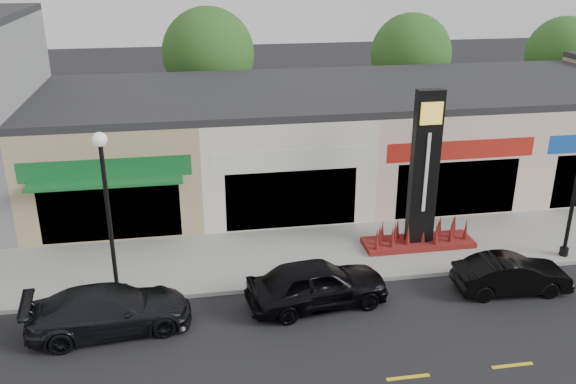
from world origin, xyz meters
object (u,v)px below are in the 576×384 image
object	(u,v)px
car_black_conv	(512,275)
car_dark_sedan	(109,310)
car_black_sedan	(317,284)
pylon_sign	(422,193)
lamp_west_near	(107,199)

from	to	relation	value
car_black_conv	car_dark_sedan	bearing A→B (deg)	93.57
car_black_conv	car_black_sedan	bearing A→B (deg)	90.93
pylon_sign	car_dark_sedan	xyz separation A→B (m)	(-11.02, -3.60, -1.58)
car_dark_sedan	car_black_sedan	bearing A→B (deg)	-93.20
lamp_west_near	pylon_sign	xyz separation A→B (m)	(11.00, 1.70, -1.20)
pylon_sign	car_black_sedan	world-z (taller)	pylon_sign
pylon_sign	car_black_conv	bearing A→B (deg)	-61.65
lamp_west_near	car_dark_sedan	world-z (taller)	lamp_west_near
pylon_sign	car_black_sedan	bearing A→B (deg)	-144.94
car_black_sedan	car_black_conv	xyz separation A→B (m)	(6.54, -0.26, -0.15)
lamp_west_near	car_black_sedan	xyz separation A→B (m)	(6.36, -1.56, -2.71)
pylon_sign	car_black_conv	size ratio (longest dim) A/B	1.58
lamp_west_near	car_black_conv	world-z (taller)	lamp_west_near
pylon_sign	car_black_conv	world-z (taller)	pylon_sign
car_dark_sedan	car_black_conv	size ratio (longest dim) A/B	1.26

